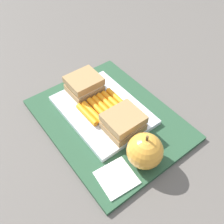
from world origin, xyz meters
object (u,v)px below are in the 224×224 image
at_px(carrot_sticks_bundle, 102,106).
at_px(sandwich_half_right, 123,122).
at_px(paper_napkin, 117,178).
at_px(sandwich_half_left, 84,84).
at_px(food_tray, 103,110).
at_px(apple, 145,151).

bearing_deg(carrot_sticks_bundle, sandwich_half_right, 0.03).
relative_size(sandwich_half_right, paper_napkin, 1.14).
height_order(sandwich_half_left, sandwich_half_right, same).
bearing_deg(food_tray, carrot_sticks_bundle, -170.62).
xyz_separation_m(sandwich_half_right, paper_napkin, (0.08, -0.08, -0.03)).
height_order(carrot_sticks_bundle, paper_napkin, carrot_sticks_bundle).
height_order(sandwich_half_right, paper_napkin, sandwich_half_right).
xyz_separation_m(food_tray, apple, (0.16, -0.01, 0.03)).
height_order(food_tray, sandwich_half_left, sandwich_half_left).
height_order(food_tray, paper_napkin, food_tray).
relative_size(food_tray, apple, 2.71).
relative_size(food_tray, sandwich_half_right, 2.88).
bearing_deg(apple, paper_napkin, -92.32).
bearing_deg(sandwich_half_right, food_tray, 180.00).
distance_m(food_tray, sandwich_half_right, 0.08).
height_order(sandwich_half_left, apple, apple).
bearing_deg(sandwich_half_left, apple, -3.35).
distance_m(carrot_sticks_bundle, apple, 0.16).
xyz_separation_m(sandwich_half_right, apple, (0.08, -0.01, 0.00)).
xyz_separation_m(sandwich_half_left, sandwich_half_right, (0.16, 0.00, 0.00)).
bearing_deg(food_tray, apple, -4.95).
bearing_deg(paper_napkin, carrot_sticks_bundle, 152.75).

